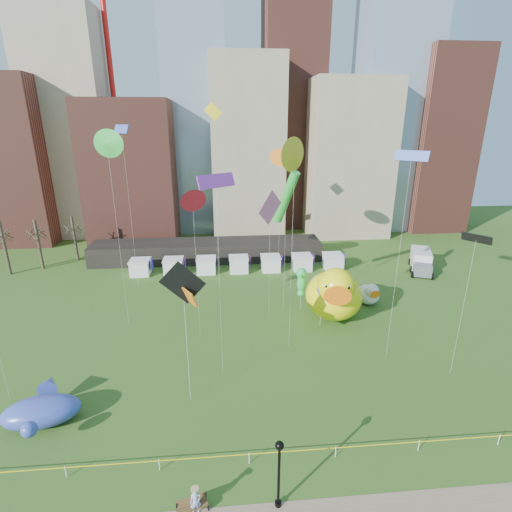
{
  "coord_description": "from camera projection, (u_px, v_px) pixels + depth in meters",
  "views": [
    {
      "loc": [
        -1.34,
        -20.11,
        21.96
      ],
      "look_at": [
        1.23,
        8.54,
        12.0
      ],
      "focal_mm": 27.0,
      "sensor_mm": 36.0,
      "label": 1
    }
  ],
  "objects": [
    {
      "name": "woman",
      "position": [
        196.0,
        501.0,
        22.57
      ],
      "size": [
        0.74,
        0.55,
        1.84
      ],
      "primitive_type": "imported",
      "rotation": [
        0.0,
        0.0,
        0.17
      ],
      "color": "silver",
      "rests_on": "footpath"
    },
    {
      "name": "lamppost",
      "position": [
        279.0,
        467.0,
        22.34
      ],
      "size": [
        0.52,
        0.52,
        5.02
      ],
      "color": "black",
      "rests_on": "footpath"
    },
    {
      "name": "whale_inflatable",
      "position": [
        42.0,
        409.0,
        29.54
      ],
      "size": [
        6.17,
        7.38,
        2.52
      ],
      "rotation": [
        0.0,
        0.0,
        0.18
      ],
      "color": "#453CA5",
      "rests_on": "ground"
    },
    {
      "name": "kite_13",
      "position": [
        411.0,
        158.0,
        31.97
      ],
      "size": [
        2.28,
        2.25,
        19.82
      ],
      "color": "silver",
      "rests_on": "ground"
    },
    {
      "name": "seahorse_purple",
      "position": [
        322.0,
        297.0,
        42.87
      ],
      "size": [
        1.33,
        1.63,
        5.16
      ],
      "rotation": [
        0.0,
        0.0,
        0.07
      ],
      "color": "silver",
      "rests_on": "ground"
    },
    {
      "name": "kite_3",
      "position": [
        107.0,
        144.0,
        37.72
      ],
      "size": [
        2.51,
        1.82,
        21.45
      ],
      "color": "silver",
      "rests_on": "ground"
    },
    {
      "name": "bare_trees",
      "position": [
        39.0,
        244.0,
        60.51
      ],
      "size": [
        8.44,
        6.44,
        8.5
      ],
      "color": "#382B21",
      "rests_on": "ground"
    },
    {
      "name": "small_duck",
      "position": [
        368.0,
        294.0,
        48.98
      ],
      "size": [
        3.09,
        4.04,
        3.05
      ],
      "rotation": [
        0.0,
        0.0,
        0.06
      ],
      "color": "white",
      "rests_on": "ground"
    },
    {
      "name": "caution_tape",
      "position": [
        249.0,
        456.0,
        26.0
      ],
      "size": [
        50.0,
        0.06,
        0.9
      ],
      "color": "white",
      "rests_on": "ground"
    },
    {
      "name": "box_truck",
      "position": [
        421.0,
        261.0,
        60.11
      ],
      "size": [
        5.2,
        7.77,
        3.11
      ],
      "rotation": [
        0.0,
        0.0,
        -0.39
      ],
      "color": "silver",
      "rests_on": "ground"
    },
    {
      "name": "ground",
      "position": [
        249.0,
        463.0,
        26.22
      ],
      "size": [
        160.0,
        160.0,
        0.0
      ],
      "primitive_type": "plane",
      "color": "#39581B",
      "rests_on": "ground"
    },
    {
      "name": "kite_7",
      "position": [
        216.0,
        182.0,
        30.18
      ],
      "size": [
        3.03,
        2.56,
        18.2
      ],
      "color": "silver",
      "rests_on": "ground"
    },
    {
      "name": "seahorse_green",
      "position": [
        301.0,
        280.0,
        46.58
      ],
      "size": [
        1.67,
        1.86,
        5.55
      ],
      "rotation": [
        0.0,
        0.0,
        -0.42
      ],
      "color": "silver",
      "rests_on": "ground"
    },
    {
      "name": "kite_4",
      "position": [
        213.0,
        118.0,
        49.62
      ],
      "size": [
        2.36,
        0.53,
        24.57
      ],
      "color": "silver",
      "rests_on": "ground"
    },
    {
      "name": "kite_11",
      "position": [
        286.0,
        197.0,
        43.66
      ],
      "size": [
        3.04,
        3.61,
        17.13
      ],
      "color": "silver",
      "rests_on": "ground"
    },
    {
      "name": "pavilion",
      "position": [
        207.0,
        251.0,
        64.89
      ],
      "size": [
        38.0,
        6.0,
        3.2
      ],
      "primitive_type": "cube",
      "color": "black",
      "rests_on": "ground"
    },
    {
      "name": "kite_8",
      "position": [
        193.0,
        201.0,
        37.23
      ],
      "size": [
        1.74,
        1.58,
        15.92
      ],
      "color": "silver",
      "rests_on": "ground"
    },
    {
      "name": "kite_9",
      "position": [
        270.0,
        209.0,
        41.51
      ],
      "size": [
        2.8,
        2.64,
        15.24
      ],
      "color": "silver",
      "rests_on": "ground"
    },
    {
      "name": "kite_12",
      "position": [
        295.0,
        155.0,
        33.82
      ],
      "size": [
        2.09,
        2.66,
        20.86
      ],
      "color": "silver",
      "rests_on": "ground"
    },
    {
      "name": "kite_10",
      "position": [
        476.0,
        240.0,
        31.4
      ],
      "size": [
        1.69,
        2.09,
        13.42
      ],
      "color": "silver",
      "rests_on": "ground"
    },
    {
      "name": "kite_5",
      "position": [
        121.0,
        130.0,
        47.37
      ],
      "size": [
        2.55,
        3.04,
        21.79
      ],
      "color": "silver",
      "rests_on": "ground"
    },
    {
      "name": "kite_2",
      "position": [
        183.0,
        284.0,
        28.69
      ],
      "size": [
        3.46,
        0.55,
        12.44
      ],
      "color": "silver",
      "rests_on": "ground"
    },
    {
      "name": "big_duck",
      "position": [
        334.0,
        293.0,
        44.72
      ],
      "size": [
        8.2,
        9.79,
        7.01
      ],
      "rotation": [
        0.0,
        0.0,
        -0.22
      ],
      "color": "#FFF20D",
      "rests_on": "ground"
    },
    {
      "name": "park_bench",
      "position": [
        192.0,
        505.0,
        22.82
      ],
      "size": [
        1.92,
        1.1,
        0.94
      ],
      "rotation": [
        0.0,
        0.0,
        0.3
      ],
      "color": "brown",
      "rests_on": "footpath"
    },
    {
      "name": "kite_6",
      "position": [
        281.0,
        158.0,
        52.44
      ],
      "size": [
        1.9,
        1.8,
        18.69
      ],
      "color": "silver",
      "rests_on": "ground"
    },
    {
      "name": "kite_14",
      "position": [
        183.0,
        292.0,
        29.35
      ],
      "size": [
        2.45,
        3.71,
        10.37
      ],
      "color": "silver",
      "rests_on": "ground"
    },
    {
      "name": "vendor_tents",
      "position": [
        239.0,
        265.0,
        59.83
      ],
      "size": [
        33.24,
        2.8,
        2.4
      ],
      "color": "white",
      "rests_on": "ground"
    },
    {
      "name": "skyline",
      "position": [
        238.0,
        126.0,
        76.87
      ],
      "size": [
        101.0,
        23.0,
        68.0
      ],
      "color": "brown",
      "rests_on": "ground"
    }
  ]
}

